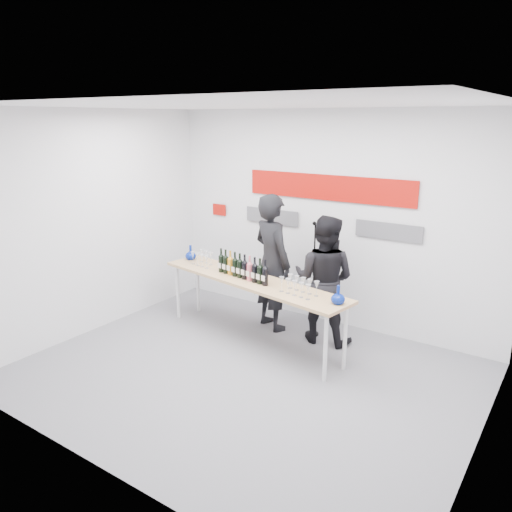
{
  "coord_description": "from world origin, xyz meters",
  "views": [
    {
      "loc": [
        3.04,
        -4.23,
        2.87
      ],
      "look_at": [
        -0.45,
        0.89,
        1.15
      ],
      "focal_mm": 35.0,
      "sensor_mm": 36.0,
      "label": 1
    }
  ],
  "objects_px": {
    "presenter_left": "(272,262)",
    "mic_stand": "(313,301)",
    "tasting_table": "(252,284)",
    "presenter_right": "(324,280)"
  },
  "relations": [
    {
      "from": "presenter_left",
      "to": "presenter_right",
      "type": "bearing_deg",
      "value": -157.44
    },
    {
      "from": "tasting_table",
      "to": "mic_stand",
      "type": "relative_size",
      "value": 1.84
    },
    {
      "from": "presenter_right",
      "to": "mic_stand",
      "type": "distance_m",
      "value": 0.42
    },
    {
      "from": "presenter_left",
      "to": "mic_stand",
      "type": "distance_m",
      "value": 0.77
    },
    {
      "from": "presenter_left",
      "to": "mic_stand",
      "type": "relative_size",
      "value": 1.2
    },
    {
      "from": "presenter_right",
      "to": "presenter_left",
      "type": "bearing_deg",
      "value": -7.58
    },
    {
      "from": "presenter_left",
      "to": "tasting_table",
      "type": "bearing_deg",
      "value": 116.55
    },
    {
      "from": "tasting_table",
      "to": "mic_stand",
      "type": "height_order",
      "value": "mic_stand"
    },
    {
      "from": "tasting_table",
      "to": "mic_stand",
      "type": "xyz_separation_m",
      "value": [
        0.57,
        0.62,
        -0.31
      ]
    },
    {
      "from": "presenter_left",
      "to": "mic_stand",
      "type": "xyz_separation_m",
      "value": [
        0.61,
        0.07,
        -0.47
      ]
    }
  ]
}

